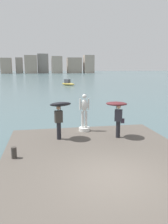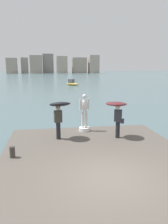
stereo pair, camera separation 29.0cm
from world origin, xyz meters
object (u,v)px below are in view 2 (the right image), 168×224
object	(u,v)px
onlooker_left	(59,109)
boat_mid	(72,83)
statue_white_figure	(84,117)
onlooker_right	(117,109)
mooring_bollard	(12,152)

from	to	relation	value
onlooker_left	boat_mid	size ratio (longest dim) A/B	0.58
statue_white_figure	onlooker_right	distance (m)	2.17
mooring_bollard	boat_mid	size ratio (longest dim) A/B	0.13
onlooker_left	mooring_bollard	distance (m)	3.25
onlooker_left	onlooker_right	world-z (taller)	onlooker_left
onlooker_left	onlooker_right	distance (m)	2.92
statue_white_figure	onlooker_left	xyz separation A→B (m)	(-1.47, -1.22, 0.69)
onlooker_right	boat_mid	size ratio (longest dim) A/B	0.55
mooring_bollard	boat_mid	world-z (taller)	boat_mid
boat_mid	statue_white_figure	bearing A→B (deg)	-94.88
statue_white_figure	mooring_bollard	size ratio (longest dim) A/B	4.62
statue_white_figure	onlooker_left	bearing A→B (deg)	-140.36
statue_white_figure	boat_mid	world-z (taller)	statue_white_figure
statue_white_figure	mooring_bollard	world-z (taller)	statue_white_figure
onlooker_right	boat_mid	xyz separation A→B (m)	(1.81, 39.53, -1.44)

